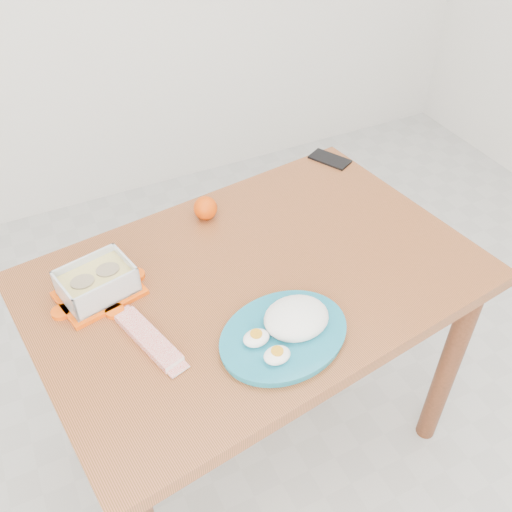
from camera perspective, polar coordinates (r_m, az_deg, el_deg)
name	(u,v)px	position (r m, az deg, el deg)	size (l,w,h in m)	color
ground	(335,458)	(1.98, 7.89, -19.35)	(3.50, 3.50, 0.00)	#B7B7B2
dining_table	(256,305)	(1.49, 0.00, -4.94)	(1.17, 0.86, 0.75)	#A74F2F
food_container	(97,283)	(1.38, -15.61, -2.62)	(0.21, 0.18, 0.08)	#FF5307
orange_fruit	(205,208)	(1.57, -5.08, 4.81)	(0.07, 0.07, 0.07)	#F03904
rice_plate	(288,328)	(1.25, 3.21, -7.18)	(0.35, 0.35, 0.08)	teal
candy_bar	(149,338)	(1.28, -10.69, -8.09)	(0.20, 0.05, 0.02)	red
smartphone	(330,159)	(1.83, 7.39, 9.57)	(0.06, 0.13, 0.01)	black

